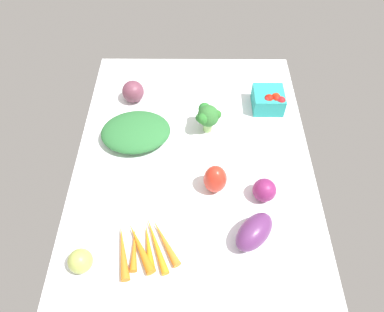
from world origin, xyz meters
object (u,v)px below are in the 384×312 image
at_px(red_onion_center, 263,190).
at_px(red_onion_near_basket, 132,92).
at_px(berry_basket, 268,100).
at_px(leafy_greens_clump, 134,132).
at_px(heirloom_tomato_green, 78,261).
at_px(broccoli_head, 206,116).
at_px(eggplant, 252,232).
at_px(bell_pepper_red, 214,179).
at_px(carrot_bunch, 142,246).

xyz_separation_m(red_onion_center, red_onion_near_basket, (-0.41, -0.43, 0.01)).
bearing_deg(berry_basket, leafy_greens_clump, -72.08).
bearing_deg(heirloom_tomato_green, leafy_greens_clump, 167.67).
bearing_deg(broccoli_head, heirloom_tomato_green, -34.59).
bearing_deg(eggplant, bell_pepper_red, 73.76).
xyz_separation_m(broccoli_head, eggplant, (0.40, 0.12, -0.03)).
bearing_deg(heirloom_tomato_green, red_onion_near_basket, 173.80).
distance_m(red_onion_center, leafy_greens_clump, 0.46).
xyz_separation_m(broccoli_head, red_onion_near_basket, (-0.15, -0.27, -0.03)).
distance_m(red_onion_center, carrot_bunch, 0.38).
xyz_separation_m(carrot_bunch, berry_basket, (-0.54, 0.40, 0.03)).
bearing_deg(leafy_greens_clump, heirloom_tomato_green, -12.33).
distance_m(carrot_bunch, eggplant, 0.30).
relative_size(bell_pepper_red, eggplant, 0.75).
xyz_separation_m(bell_pepper_red, heirloom_tomato_green, (0.24, -0.35, -0.02)).
bearing_deg(carrot_bunch, bell_pepper_red, 134.55).
relative_size(red_onion_center, carrot_bunch, 0.37).
height_order(red_onion_center, leafy_greens_clump, red_onion_center).
relative_size(carrot_bunch, leafy_greens_clump, 0.82).
bearing_deg(red_onion_center, bell_pepper_red, -100.94).
xyz_separation_m(bell_pepper_red, red_onion_center, (0.03, 0.14, -0.01)).
xyz_separation_m(bell_pepper_red, red_onion_near_basket, (-0.39, -0.29, -0.01)).
distance_m(bell_pepper_red, carrot_bunch, 0.28).
bearing_deg(carrot_bunch, leafy_greens_clump, -171.35).
xyz_separation_m(bell_pepper_red, carrot_bunch, (0.19, -0.20, -0.04)).
bearing_deg(red_onion_near_basket, berry_basket, 85.54).
height_order(eggplant, leafy_greens_clump, eggplant).
height_order(bell_pepper_red, carrot_bunch, bell_pepper_red).
height_order(red_onion_center, broccoli_head, broccoli_head).
relative_size(bell_pepper_red, broccoli_head, 0.94).
relative_size(red_onion_center, broccoli_head, 0.66).
distance_m(broccoli_head, red_onion_near_basket, 0.30).
relative_size(red_onion_near_basket, eggplant, 0.61).
distance_m(bell_pepper_red, heirloom_tomato_green, 0.43).
distance_m(red_onion_center, heirloom_tomato_green, 0.54).
xyz_separation_m(red_onion_center, carrot_bunch, (0.17, -0.34, -0.02)).
distance_m(red_onion_center, red_onion_near_basket, 0.60).
bearing_deg(red_onion_center, eggplant, -18.05).
relative_size(bell_pepper_red, red_onion_near_basket, 1.24).
distance_m(bell_pepper_red, red_onion_center, 0.15).
xyz_separation_m(carrot_bunch, eggplant, (-0.03, 0.30, 0.03)).
relative_size(red_onion_center, leafy_greens_clump, 0.30).
bearing_deg(red_onion_center, leafy_greens_clump, -119.54).
bearing_deg(red_onion_near_basket, carrot_bunch, 8.64).
distance_m(carrot_bunch, heirloom_tomato_green, 0.17).
relative_size(berry_basket, heirloom_tomato_green, 1.67).
relative_size(heirloom_tomato_green, leafy_greens_clump, 0.28).
relative_size(red_onion_near_basket, leafy_greens_clump, 0.35).
bearing_deg(bell_pepper_red, heirloom_tomato_green, -55.44).
xyz_separation_m(carrot_bunch, broccoli_head, (-0.43, 0.18, 0.06)).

